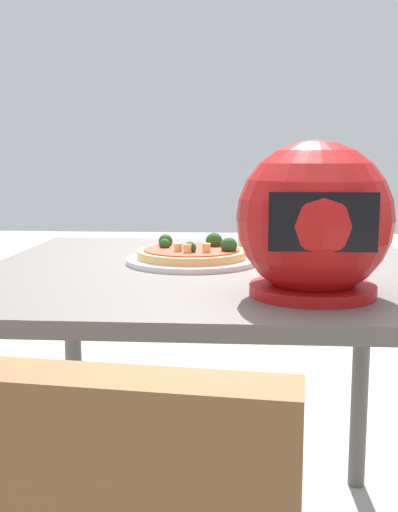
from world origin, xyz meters
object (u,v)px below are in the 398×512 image
dining_table (206,305)px  drinking_glass (251,223)px  pizza (193,252)px  motorcycle_helmet (314,222)px

dining_table → drinking_glass: bearing=-106.6°
dining_table → pizza: pizza is taller
dining_table → pizza: (0.03, -0.05, 0.11)m
drinking_glass → pizza: bearing=65.2°
dining_table → drinking_glass: 0.39m
dining_table → drinking_glass: (-0.10, -0.34, 0.15)m
pizza → motorcycle_helmet: size_ratio=0.93×
pizza → drinking_glass: (-0.14, -0.30, 0.04)m
pizza → drinking_glass: size_ratio=2.03×
motorcycle_helmet → drinking_glass: (0.10, -0.63, -0.07)m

